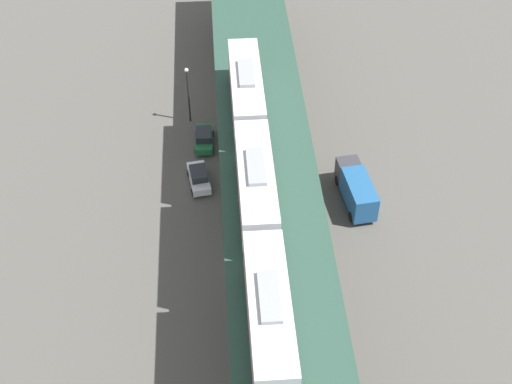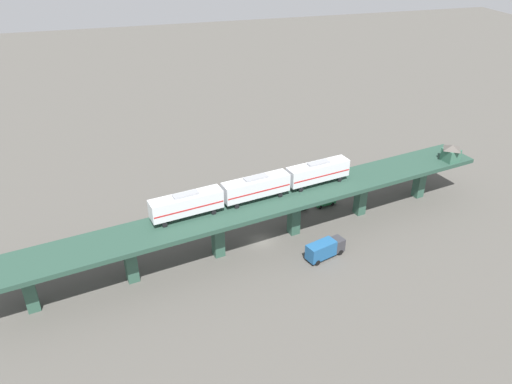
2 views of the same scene
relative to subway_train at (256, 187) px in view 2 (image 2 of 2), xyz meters
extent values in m
plane|color=#4C4944|center=(1.27, 0.79, -10.79)|extent=(400.00, 400.00, 0.00)
cube|color=#244135|center=(1.27, 0.79, -2.94)|extent=(25.64, 91.93, 0.80)
cube|color=#2D5142|center=(8.55, -37.02, -7.06)|extent=(2.11, 2.11, 7.45)
cube|color=#2D5142|center=(5.72, -22.29, -7.06)|extent=(2.11, 2.11, 7.45)
cube|color=#2D5142|center=(2.88, -7.56, -7.06)|extent=(2.11, 2.11, 7.45)
cube|color=#2D5142|center=(0.05, 7.17, -7.06)|extent=(2.11, 2.11, 7.45)
cube|color=#2D5142|center=(-2.79, 21.90, -7.06)|extent=(2.11, 2.11, 7.45)
cube|color=#2D5142|center=(-5.62, 36.63, -7.06)|extent=(2.11, 2.11, 7.45)
cube|color=silver|center=(2.38, -12.37, 0.00)|extent=(5.02, 12.31, 3.10)
cube|color=#B21E1E|center=(2.38, -12.37, -0.30)|extent=(5.01, 12.08, 0.24)
cube|color=gray|center=(2.38, -12.37, 1.73)|extent=(2.17, 4.39, 0.36)
cylinder|color=black|center=(2.01, -16.72, -2.12)|extent=(0.37, 0.87, 0.84)
cylinder|color=black|center=(4.34, -16.27, -2.12)|extent=(0.37, 0.87, 0.84)
cylinder|color=black|center=(0.42, -8.47, -2.12)|extent=(0.37, 0.87, 0.84)
cylinder|color=black|center=(2.76, -8.02, -2.12)|extent=(0.37, 0.87, 0.84)
cube|color=silver|center=(0.00, 0.00, 0.00)|extent=(5.02, 12.31, 3.10)
cube|color=#B21E1E|center=(0.00, 0.00, -0.30)|extent=(5.01, 12.08, 0.24)
cube|color=gray|center=(0.00, 0.00, 1.73)|extent=(2.17, 4.39, 0.36)
cylinder|color=black|center=(-0.37, -4.35, -2.12)|extent=(0.37, 0.87, 0.84)
cylinder|color=black|center=(1.96, -3.90, -2.12)|extent=(0.37, 0.87, 0.84)
cylinder|color=black|center=(-1.96, 3.90, -2.12)|extent=(0.37, 0.87, 0.84)
cylinder|color=black|center=(0.37, 4.35, -2.12)|extent=(0.37, 0.87, 0.84)
cube|color=silver|center=(-2.38, 12.37, 0.00)|extent=(5.02, 12.31, 3.10)
cube|color=#B21E1E|center=(-2.38, 12.37, -0.30)|extent=(5.01, 12.08, 0.24)
cube|color=gray|center=(-2.38, 12.37, 1.73)|extent=(2.17, 4.39, 0.36)
cylinder|color=black|center=(-2.76, 8.02, -2.12)|extent=(0.37, 0.87, 0.84)
cylinder|color=black|center=(-0.42, 8.47, -2.12)|extent=(0.37, 0.87, 0.84)
cylinder|color=black|center=(-4.34, 16.27, -2.12)|extent=(0.37, 0.87, 0.84)
cylinder|color=black|center=(-2.01, 16.72, -2.12)|extent=(0.37, 0.87, 0.84)
cube|color=#33604C|center=(-4.15, 41.65, -1.29)|extent=(3.28, 3.28, 2.50)
pyramid|color=#4C4742|center=(-4.15, 41.65, 0.41)|extent=(3.77, 3.77, 0.90)
cube|color=silver|center=(-7.04, 10.49, -10.06)|extent=(3.16, 4.75, 0.80)
cube|color=#1E2328|center=(-6.99, 10.35, -9.28)|extent=(2.28, 2.62, 0.76)
cylinder|color=black|center=(-7.37, 8.86, -10.46)|extent=(0.45, 0.70, 0.66)
cylinder|color=black|center=(-5.76, 9.42, -10.46)|extent=(0.45, 0.70, 0.66)
cylinder|color=black|center=(-8.32, 11.55, -10.46)|extent=(0.45, 0.70, 0.66)
cylinder|color=black|center=(-6.71, 12.12, -10.46)|extent=(0.45, 0.70, 0.66)
cube|color=#1E6638|center=(-7.55, 16.57, -10.06)|extent=(2.46, 4.63, 0.80)
cube|color=#1E2328|center=(-7.53, 16.42, -9.28)|extent=(1.96, 2.43, 0.76)
cylinder|color=black|center=(-8.17, 15.02, -10.46)|extent=(0.34, 0.69, 0.66)
cylinder|color=black|center=(-6.48, 15.29, -10.46)|extent=(0.34, 0.69, 0.66)
cylinder|color=black|center=(-8.62, 17.85, -10.46)|extent=(0.34, 0.69, 0.66)
cylinder|color=black|center=(-6.93, 18.11, -10.46)|extent=(0.34, 0.69, 0.66)
cube|color=#333338|center=(7.76, 12.39, -9.14)|extent=(2.70, 2.58, 2.30)
cube|color=#1E5184|center=(8.85, 8.96, -8.94)|extent=(3.78, 5.65, 2.70)
cylinder|color=black|center=(8.70, 12.69, -10.29)|extent=(0.64, 1.06, 1.00)
cylinder|color=black|center=(6.81, 12.09, -10.29)|extent=(0.64, 1.06, 1.00)
cylinder|color=black|center=(10.31, 7.79, -10.29)|extent=(0.64, 1.06, 1.00)
cylinder|color=black|center=(8.34, 7.16, -10.29)|extent=(0.64, 1.06, 1.00)
cylinder|color=black|center=(-9.81, 20.43, -7.54)|extent=(0.20, 0.20, 6.50)
sphere|color=beige|center=(-9.81, 20.43, -4.07)|extent=(0.44, 0.44, 0.44)
camera|label=1|loc=(4.90, -40.61, 38.71)|focal=50.00mm
camera|label=2|loc=(71.80, -20.53, 41.47)|focal=35.00mm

